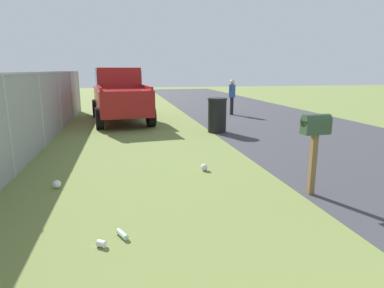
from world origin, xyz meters
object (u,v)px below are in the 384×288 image
pickup_truck (119,93)px  mailbox (315,131)px  trash_bin (217,115)px  pedestrian (232,95)px

pickup_truck → mailbox: bearing=-167.2°
pickup_truck → trash_bin: pickup_truck is taller
trash_bin → pedestrian: (4.01, -1.84, 0.34)m
mailbox → pedestrian: size_ratio=0.84×
mailbox → trash_bin: (5.63, -0.01, -0.49)m
trash_bin → pickup_truck: bearing=44.2°
pickup_truck → pedestrian: bearing=-87.5°
mailbox → pedestrian: (9.64, -1.85, -0.15)m
mailbox → trash_bin: size_ratio=1.19×
mailbox → pickup_truck: bearing=16.8°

